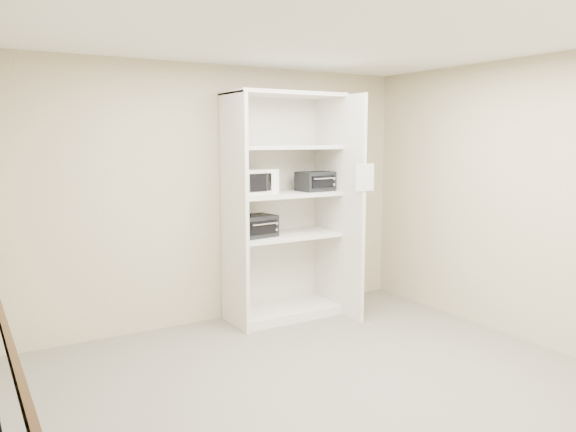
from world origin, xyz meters
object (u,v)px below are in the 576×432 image
microwave (254,181)px  toaster_oven_upper (315,181)px  shelving_unit (287,214)px  toaster_oven_lower (255,226)px

microwave → toaster_oven_upper: 0.72m
shelving_unit → microwave: bearing=173.1°
shelving_unit → toaster_oven_lower: bearing=179.9°
shelving_unit → microwave: (-0.38, 0.05, 0.37)m
shelving_unit → toaster_oven_upper: bearing=-7.1°
shelving_unit → toaster_oven_lower: 0.41m
microwave → toaster_oven_upper: size_ratio=1.15×
toaster_oven_lower → microwave: bearing=70.1°
shelving_unit → toaster_oven_upper: 0.48m
toaster_oven_upper → toaster_oven_lower: (-0.72, 0.04, -0.44)m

